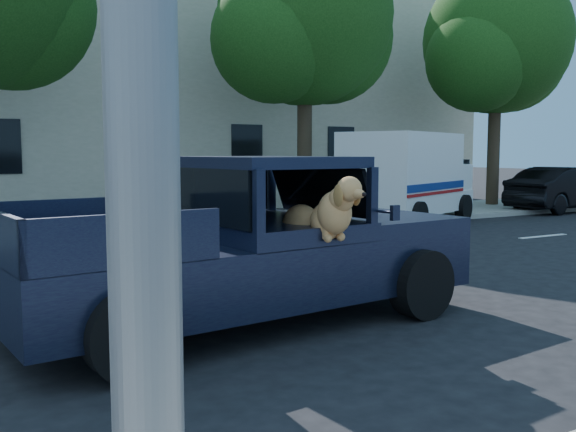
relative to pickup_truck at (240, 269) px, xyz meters
name	(u,v)px	position (x,y,z in m)	size (l,w,h in m)	color
ground	(358,304)	(1.82, 0.15, -0.67)	(120.00, 120.00, 0.00)	black
far_sidewalk	(147,228)	(1.82, 9.35, -0.60)	(60.00, 4.00, 0.15)	gray
lane_stripes	(338,256)	(3.82, 3.55, -0.67)	(21.60, 0.14, 0.01)	silver
street_tree_mid	(305,27)	(6.85, 9.77, 5.04)	(6.00, 5.20, 8.60)	#332619
street_tree_right	(497,48)	(14.85, 9.77, 5.04)	(6.00, 5.20, 8.60)	#332619
building_main	(163,86)	(4.82, 16.65, 3.83)	(26.00, 6.00, 9.00)	beige
pickup_truck	(240,269)	(0.00, 0.00, 0.00)	(5.75, 3.03, 1.99)	black
mail_truck	(407,184)	(8.80, 7.40, 0.45)	(5.14, 3.89, 2.56)	silver
parked_sedan	(565,189)	(15.95, 7.55, 0.09)	(4.64, 1.62, 1.53)	black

